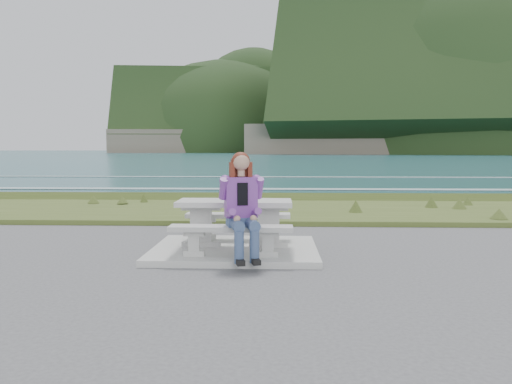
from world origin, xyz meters
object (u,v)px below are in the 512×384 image
picnic_table (235,211)px  bench_seaward (238,219)px  bench_landward (231,233)px  seated_woman (243,220)px

picnic_table → bench_seaward: size_ratio=1.00×
picnic_table → bench_landward: bearing=-90.0°
seated_woman → bench_landward: bearing=128.8°
bench_seaward → picnic_table: bearing=-90.0°
bench_landward → seated_woman: 0.31m
picnic_table → bench_seaward: (0.00, 0.70, -0.23)m
bench_landward → bench_seaward: bearing=90.0°
picnic_table → bench_landward: 0.74m
picnic_table → seated_woman: bearing=-77.5°
bench_seaward → seated_woman: bearing=-83.1°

